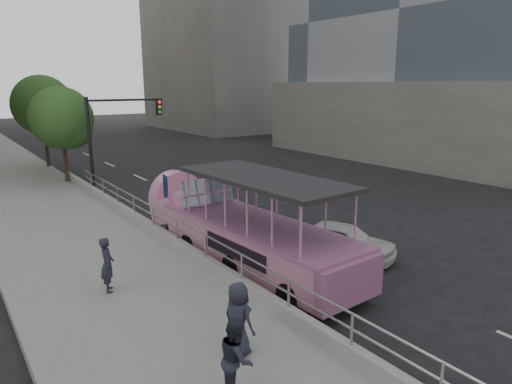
{
  "coord_description": "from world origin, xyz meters",
  "views": [
    {
      "loc": [
        -9.48,
        -11.63,
        5.8
      ],
      "look_at": [
        -0.14,
        1.53,
        1.98
      ],
      "focal_mm": 32.0,
      "sensor_mm": 36.0,
      "label": 1
    }
  ],
  "objects_px": {
    "duck_boat": "(239,229)",
    "car": "(343,240)",
    "parking_sign": "(166,201)",
    "street_tree_far": "(44,107)",
    "traffic_signal": "(112,129)",
    "pedestrian_near": "(107,265)",
    "pedestrian_far": "(238,319)",
    "pedestrian_mid": "(236,358)",
    "street_tree_near": "(64,120)"
  },
  "relations": [
    {
      "from": "pedestrian_mid",
      "to": "pedestrian_far",
      "type": "height_order",
      "value": "pedestrian_far"
    },
    {
      "from": "pedestrian_near",
      "to": "street_tree_far",
      "type": "relative_size",
      "value": 0.24
    },
    {
      "from": "pedestrian_near",
      "to": "parking_sign",
      "type": "xyz_separation_m",
      "value": [
        3.26,
        3.33,
        0.59
      ]
    },
    {
      "from": "duck_boat",
      "to": "traffic_signal",
      "type": "xyz_separation_m",
      "value": [
        -0.06,
        12.1,
        2.34
      ]
    },
    {
      "from": "pedestrian_near",
      "to": "street_tree_near",
      "type": "distance_m",
      "value": 16.32
    },
    {
      "from": "parking_sign",
      "to": "traffic_signal",
      "type": "height_order",
      "value": "traffic_signal"
    },
    {
      "from": "pedestrian_mid",
      "to": "street_tree_far",
      "type": "xyz_separation_m",
      "value": [
        2.51,
        27.49,
        3.24
      ]
    },
    {
      "from": "pedestrian_far",
      "to": "street_tree_far",
      "type": "bearing_deg",
      "value": -16.14
    },
    {
      "from": "car",
      "to": "parking_sign",
      "type": "bearing_deg",
      "value": 108.69
    },
    {
      "from": "duck_boat",
      "to": "parking_sign",
      "type": "relative_size",
      "value": 3.65
    },
    {
      "from": "car",
      "to": "pedestrian_far",
      "type": "distance_m",
      "value": 7.08
    },
    {
      "from": "duck_boat",
      "to": "car",
      "type": "bearing_deg",
      "value": -28.46
    },
    {
      "from": "traffic_signal",
      "to": "pedestrian_near",
      "type": "bearing_deg",
      "value": -109.48
    },
    {
      "from": "duck_boat",
      "to": "pedestrian_far",
      "type": "xyz_separation_m",
      "value": [
        -3.19,
        -4.84,
        -0.07
      ]
    },
    {
      "from": "duck_boat",
      "to": "pedestrian_mid",
      "type": "bearing_deg",
      "value": -123.59
    },
    {
      "from": "duck_boat",
      "to": "traffic_signal",
      "type": "height_order",
      "value": "traffic_signal"
    },
    {
      "from": "duck_boat",
      "to": "street_tree_far",
      "type": "relative_size",
      "value": 1.48
    },
    {
      "from": "pedestrian_near",
      "to": "pedestrian_far",
      "type": "bearing_deg",
      "value": -151.69
    },
    {
      "from": "pedestrian_mid",
      "to": "street_tree_near",
      "type": "xyz_separation_m",
      "value": [
        2.31,
        21.49,
        2.75
      ]
    },
    {
      "from": "car",
      "to": "parking_sign",
      "type": "relative_size",
      "value": 1.37
    },
    {
      "from": "street_tree_near",
      "to": "car",
      "type": "bearing_deg",
      "value": -74.43
    },
    {
      "from": "car",
      "to": "pedestrian_near",
      "type": "xyz_separation_m",
      "value": [
        -7.6,
        1.39,
        0.46
      ]
    },
    {
      "from": "pedestrian_mid",
      "to": "parking_sign",
      "type": "distance_m",
      "value": 9.42
    },
    {
      "from": "duck_boat",
      "to": "parking_sign",
      "type": "bearing_deg",
      "value": 111.47
    },
    {
      "from": "pedestrian_mid",
      "to": "street_tree_far",
      "type": "relative_size",
      "value": 0.24
    },
    {
      "from": "car",
      "to": "pedestrian_mid",
      "type": "relative_size",
      "value": 2.34
    },
    {
      "from": "car",
      "to": "street_tree_near",
      "type": "height_order",
      "value": "street_tree_near"
    },
    {
      "from": "duck_boat",
      "to": "pedestrian_far",
      "type": "relative_size",
      "value": 6.05
    },
    {
      "from": "pedestrian_near",
      "to": "traffic_signal",
      "type": "height_order",
      "value": "traffic_signal"
    },
    {
      "from": "duck_boat",
      "to": "traffic_signal",
      "type": "bearing_deg",
      "value": 90.28
    },
    {
      "from": "pedestrian_mid",
      "to": "car",
      "type": "bearing_deg",
      "value": -29.91
    },
    {
      "from": "pedestrian_mid",
      "to": "street_tree_near",
      "type": "bearing_deg",
      "value": 23.04
    },
    {
      "from": "pedestrian_near",
      "to": "pedestrian_mid",
      "type": "distance_m",
      "value": 5.67
    },
    {
      "from": "car",
      "to": "traffic_signal",
      "type": "relative_size",
      "value": 0.69
    },
    {
      "from": "street_tree_near",
      "to": "pedestrian_far",
      "type": "bearing_deg",
      "value": -94.3
    },
    {
      "from": "pedestrian_near",
      "to": "pedestrian_far",
      "type": "relative_size",
      "value": 0.97
    },
    {
      "from": "traffic_signal",
      "to": "street_tree_far",
      "type": "bearing_deg",
      "value": 98.43
    },
    {
      "from": "pedestrian_near",
      "to": "pedestrian_far",
      "type": "height_order",
      "value": "pedestrian_far"
    },
    {
      "from": "traffic_signal",
      "to": "car",
      "type": "bearing_deg",
      "value": -76.93
    },
    {
      "from": "parking_sign",
      "to": "car",
      "type": "bearing_deg",
      "value": -47.48
    },
    {
      "from": "car",
      "to": "traffic_signal",
      "type": "bearing_deg",
      "value": 79.24
    },
    {
      "from": "street_tree_far",
      "to": "car",
      "type": "bearing_deg",
      "value": -78.8
    },
    {
      "from": "pedestrian_far",
      "to": "car",
      "type": "bearing_deg",
      "value": -76.07
    },
    {
      "from": "duck_boat",
      "to": "pedestrian_mid",
      "type": "relative_size",
      "value": 6.23
    },
    {
      "from": "pedestrian_near",
      "to": "street_tree_far",
      "type": "distance_m",
      "value": 22.28
    },
    {
      "from": "parking_sign",
      "to": "street_tree_far",
      "type": "relative_size",
      "value": 0.41
    },
    {
      "from": "car",
      "to": "pedestrian_far",
      "type": "bearing_deg",
      "value": -177.52
    },
    {
      "from": "parking_sign",
      "to": "traffic_signal",
      "type": "relative_size",
      "value": 0.5
    },
    {
      "from": "pedestrian_mid",
      "to": "pedestrian_near",
      "type": "bearing_deg",
      "value": 34.1
    },
    {
      "from": "pedestrian_mid",
      "to": "pedestrian_far",
      "type": "distance_m",
      "value": 1.37
    }
  ]
}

